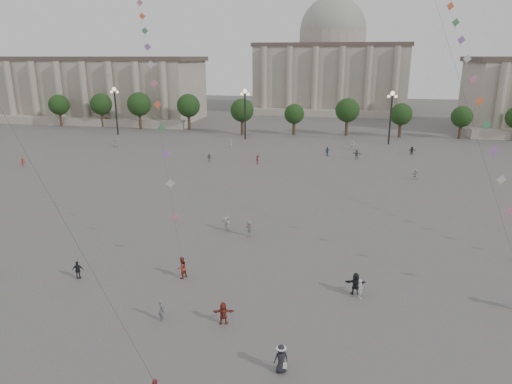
# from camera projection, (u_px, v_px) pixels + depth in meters

# --- Properties ---
(ground) EXTENTS (360.00, 360.00, 0.00)m
(ground) POSITION_uv_depth(u_px,v_px,m) (229.00, 327.00, 30.24)
(ground) COLOR #4E4C4A
(ground) RESTS_ON ground
(hall_west) EXTENTS (84.00, 26.22, 17.20)m
(hall_west) POSITION_uv_depth(u_px,v_px,m) (60.00, 88.00, 130.46)
(hall_west) COLOR #A19487
(hall_west) RESTS_ON ground
(hall_central) EXTENTS (48.30, 34.30, 35.50)m
(hall_central) POSITION_uv_depth(u_px,v_px,m) (331.00, 66.00, 147.46)
(hall_central) COLOR #A19487
(hall_central) RESTS_ON ground
(tree_row) EXTENTS (137.12, 5.12, 8.00)m
(tree_row) POSITION_uv_depth(u_px,v_px,m) (318.00, 111.00, 101.91)
(tree_row) COLOR #3A2A1D
(tree_row) RESTS_ON ground
(lamp_post_far_west) EXTENTS (2.00, 0.90, 10.65)m
(lamp_post_far_west) POSITION_uv_depth(u_px,v_px,m) (115.00, 102.00, 102.54)
(lamp_post_far_west) COLOR #262628
(lamp_post_far_west) RESTS_ON ground
(lamp_post_mid_west) EXTENTS (2.00, 0.90, 10.65)m
(lamp_post_mid_west) POSITION_uv_depth(u_px,v_px,m) (245.00, 105.00, 96.74)
(lamp_post_mid_west) COLOR #262628
(lamp_post_mid_west) RESTS_ON ground
(lamp_post_mid_east) EXTENTS (2.00, 0.90, 10.65)m
(lamp_post_mid_east) POSITION_uv_depth(u_px,v_px,m) (391.00, 108.00, 90.94)
(lamp_post_mid_east) COLOR #262628
(lamp_post_mid_east) RESTS_ON ground
(person_crowd_0) EXTENTS (1.01, 0.96, 1.69)m
(person_crowd_0) POSITION_uv_depth(u_px,v_px,m) (327.00, 151.00, 81.91)
(person_crowd_0) COLOR navy
(person_crowd_0) RESTS_ON ground
(person_crowd_2) EXTENTS (0.94, 1.11, 1.49)m
(person_crowd_2) POSITION_uv_depth(u_px,v_px,m) (23.00, 163.00, 73.63)
(person_crowd_2) COLOR maroon
(person_crowd_2) RESTS_ON ground
(person_crowd_3) EXTENTS (1.64, 0.71, 1.71)m
(person_crowd_3) POSITION_uv_depth(u_px,v_px,m) (356.00, 284.00, 34.21)
(person_crowd_3) COLOR black
(person_crowd_3) RESTS_ON ground
(person_crowd_4) EXTENTS (1.66, 1.16, 1.72)m
(person_crowd_4) POSITION_uv_depth(u_px,v_px,m) (353.00, 145.00, 87.48)
(person_crowd_4) COLOR silver
(person_crowd_4) RESTS_ON ground
(person_crowd_6) EXTENTS (1.08, 0.63, 1.65)m
(person_crowd_6) POSITION_uv_depth(u_px,v_px,m) (249.00, 229.00, 45.20)
(person_crowd_6) COLOR slate
(person_crowd_6) RESTS_ON ground
(person_crowd_7) EXTENTS (1.46, 0.65, 1.52)m
(person_crowd_7) POSITION_uv_depth(u_px,v_px,m) (416.00, 174.00, 66.25)
(person_crowd_7) COLOR beige
(person_crowd_7) RESTS_ON ground
(person_crowd_9) EXTENTS (1.45, 1.08, 1.52)m
(person_crowd_9) POSITION_uv_depth(u_px,v_px,m) (412.00, 151.00, 82.92)
(person_crowd_9) COLOR black
(person_crowd_9) RESTS_ON ground
(person_crowd_10) EXTENTS (0.79, 0.80, 1.86)m
(person_crowd_10) POSITION_uv_depth(u_px,v_px,m) (231.00, 143.00, 89.01)
(person_crowd_10) COLOR #BABAB5
(person_crowd_10) RESTS_ON ground
(person_crowd_12) EXTENTS (1.61, 0.82, 1.67)m
(person_crowd_12) POSITION_uv_depth(u_px,v_px,m) (357.00, 154.00, 79.51)
(person_crowd_12) COLOR #5E5E63
(person_crowd_12) RESTS_ON ground
(person_crowd_13) EXTENTS (0.56, 0.65, 1.50)m
(person_crowd_13) POSITION_uv_depth(u_px,v_px,m) (360.00, 289.00, 33.71)
(person_crowd_13) COLOR silver
(person_crowd_13) RESTS_ON ground
(person_crowd_16) EXTENTS (0.95, 0.64, 1.50)m
(person_crowd_16) POSITION_uv_depth(u_px,v_px,m) (209.00, 158.00, 77.34)
(person_crowd_16) COLOR slate
(person_crowd_16) RESTS_ON ground
(person_crowd_17) EXTENTS (1.06, 1.12, 1.53)m
(person_crowd_17) POSITION_uv_depth(u_px,v_px,m) (258.00, 160.00, 75.76)
(person_crowd_17) COLOR maroon
(person_crowd_17) RESTS_ON ground
(person_crowd_18) EXTENTS (1.41, 1.36, 1.60)m
(person_crowd_18) POSITION_uv_depth(u_px,v_px,m) (226.00, 223.00, 46.81)
(person_crowd_18) COLOR silver
(person_crowd_18) RESTS_ON ground
(person_crowd_19) EXTENTS (0.69, 0.67, 1.59)m
(person_crowd_19) POSITION_uv_depth(u_px,v_px,m) (161.00, 310.00, 30.79)
(person_crowd_19) COLOR slate
(person_crowd_19) RESTS_ON ground
(person_crowd_21) EXTENTS (0.70, 0.89, 1.60)m
(person_crowd_21) POSITION_uv_depth(u_px,v_px,m) (116.00, 143.00, 90.30)
(person_crowd_21) COLOR slate
(person_crowd_21) RESTS_ON ground
(tourist_2) EXTENTS (1.53, 0.81, 1.58)m
(tourist_2) POSITION_uv_depth(u_px,v_px,m) (223.00, 313.00, 30.40)
(tourist_2) COLOR maroon
(tourist_2) RESTS_ON ground
(tourist_4) EXTENTS (0.95, 0.59, 1.51)m
(tourist_4) POSITION_uv_depth(u_px,v_px,m) (78.00, 270.00, 36.61)
(tourist_4) COLOR black
(tourist_4) RESTS_ON ground
(kite_flyer_0) EXTENTS (1.02, 1.09, 1.79)m
(kite_flyer_0) POSITION_uv_depth(u_px,v_px,m) (182.00, 268.00, 36.71)
(kite_flyer_0) COLOR maroon
(kite_flyer_0) RESTS_ON ground
(hat_person) EXTENTS (1.00, 0.88, 1.72)m
(hat_person) POSITION_uv_depth(u_px,v_px,m) (281.00, 358.00, 25.69)
(hat_person) COLOR black
(hat_person) RESTS_ON ground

